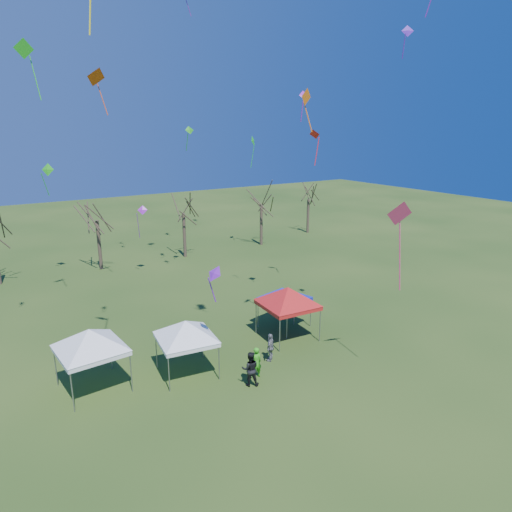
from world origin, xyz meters
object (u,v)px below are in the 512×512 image
Objects in this scene: person_grey at (270,347)px; tent_white_mid at (185,324)px; tree_4 at (261,191)px; tent_white_west at (89,333)px; tent_blue at (285,300)px; person_dark at (250,369)px; tree_3 at (183,198)px; person_green at (256,362)px; tree_2 at (95,202)px; tent_red at (288,291)px; tree_5 at (309,187)px.

tent_white_mid is at bearing -54.12° from person_grey.
tree_4 is 31.06m from tent_white_west.
tent_blue is 7.54m from person_dark.
tree_3 is at bearing -141.09° from person_grey.
person_green is at bearing -139.11° from tent_blue.
tree_2 is 4.42× the size of person_dark.
person_green is (7.52, -3.47, -2.21)m from tent_white_west.
tree_4 is (17.72, -0.38, -0.23)m from tree_2.
tree_4 reaches higher than person_green.
tent_red is 5.66m from person_green.
tent_white_mid is at bearing -92.75° from tree_2.
tree_2 reaches higher than tent_white_mid.
tent_blue is at bearing -119.24° from tree_4.
tent_white_west is at bearing -53.68° from person_grey.
tree_2 is at bearing -176.30° from tree_5.
tent_white_west is at bearing 165.73° from tent_white_mid.
person_green is (0.67, 0.51, -0.07)m from person_dark.
tent_blue is (7.93, 2.05, -0.95)m from tent_white_mid.
tree_5 is 29.02m from tent_blue.
tree_3 is at bearing -97.54° from person_green.
person_dark is at bearing -139.52° from tent_blue.
tree_2 is 21.62m from tent_white_west.
tree_3 is 17.81m from tree_5.
tree_5 reaches higher than person_dark.
tent_white_mid is 7.20m from tent_red.
person_green is (1.87, -24.08, -5.43)m from tree_2.
tent_blue is 1.94× the size of person_grey.
person_grey is (4.57, -1.24, -2.04)m from tent_white_mid.
person_dark reaches higher than person_grey.
tent_red is at bearing -2.42° from tent_white_west.
tent_white_west is 1.07× the size of tent_white_mid.
tent_white_mid is (-1.05, -21.78, -3.42)m from tree_2.
tree_2 reaches higher than person_grey.
tent_red is at bearing -119.24° from tree_4.
person_green is (-24.22, -25.77, -4.87)m from tree_5.
person_dark is 2.80m from person_grey.
tree_4 is at bearing 40.88° from tent_white_west.
tent_red is at bearing 177.45° from person_grey.
person_green is 1.97m from person_grey.
tent_white_west is at bearing -1.56° from person_dark.
person_green is 1.03× the size of person_grey.
tree_2 reaches higher than tent_red.
tree_4 is 4.59× the size of person_green.
tree_2 is 4.93× the size of person_grey.
tree_4 reaches higher than tent_white_mid.
tent_blue is at bearing 4.00° from tent_white_west.
tent_red is at bearing -137.20° from person_green.
tree_2 is 2.54× the size of tent_blue.
tree_3 reaches higher than person_grey.
tree_5 is at bearing 48.13° from tent_blue.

